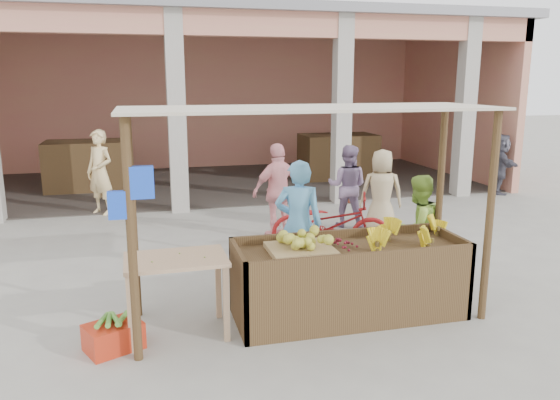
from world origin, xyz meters
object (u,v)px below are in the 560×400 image
object	(u,v)px
fruit_stall	(349,282)
vendor_blue	(299,220)
side_table	(176,270)
motorcycle	(331,223)
vendor_green	(417,226)
red_crate	(114,337)

from	to	relation	value
fruit_stall	vendor_blue	size ratio (longest dim) A/B	1.45
fruit_stall	side_table	distance (m)	1.95
fruit_stall	motorcycle	bearing A→B (deg)	75.67
vendor_blue	motorcycle	distance (m)	1.47
motorcycle	vendor_green	bearing A→B (deg)	-129.36
motorcycle	side_table	bearing A→B (deg)	153.01
vendor_blue	fruit_stall	bearing A→B (deg)	125.17
side_table	red_crate	world-z (taller)	side_table
red_crate	vendor_green	world-z (taller)	vendor_green
vendor_blue	motorcycle	size ratio (longest dim) A/B	0.93
side_table	red_crate	xyz separation A→B (m)	(-0.66, -0.20, -0.57)
vendor_blue	vendor_green	xyz separation A→B (m)	(1.58, -0.21, -0.13)
motorcycle	red_crate	bearing A→B (deg)	148.94
fruit_stall	vendor_green	xyz separation A→B (m)	(1.28, 0.81, 0.37)
fruit_stall	motorcycle	xyz separation A→B (m)	(0.55, 2.15, 0.10)
side_table	motorcycle	xyz separation A→B (m)	(2.48, 2.14, -0.21)
red_crate	fruit_stall	bearing A→B (deg)	-20.88
vendor_blue	side_table	bearing A→B (deg)	50.44
side_table	motorcycle	distance (m)	3.28
motorcycle	vendor_blue	bearing A→B (deg)	165.19
vendor_blue	motorcycle	xyz separation A→B (m)	(0.85, 1.13, -0.39)
motorcycle	fruit_stall	bearing A→B (deg)	-172.06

